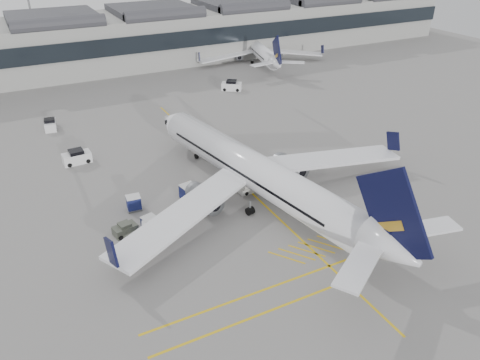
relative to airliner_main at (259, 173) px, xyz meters
name	(u,v)px	position (x,y,z in m)	size (l,w,h in m)	color
ground	(194,240)	(-9.98, -4.13, -3.50)	(220.00, 220.00, 0.00)	gray
terminal	(67,43)	(-9.98, 67.80, 2.64)	(200.00, 20.45, 12.40)	#9E9E99
apron_markings	(236,178)	(0.02, 5.87, -3.50)	(0.25, 60.00, 0.01)	gold
airliner_main	(259,173)	(0.00, 0.00, 0.00)	(40.48, 44.57, 11.93)	white
airliner_far	(259,50)	(31.37, 55.50, -0.89)	(29.76, 32.89, 8.89)	white
belt_loader	(252,185)	(0.53, 2.39, -2.89)	(5.28, 2.20, 2.11)	beige
baggage_cart_a	(188,192)	(-7.45, 3.73, -2.44)	(2.15, 1.89, 1.99)	gray
baggage_cart_b	(149,223)	(-13.54, -0.26, -2.62)	(1.85, 1.65, 1.66)	gray
baggage_cart_c	(134,203)	(-13.89, 4.51, -2.55)	(1.82, 1.55, 1.78)	gray
baggage_cart_d	(149,229)	(-13.90, -1.23, -2.66)	(1.79, 1.62, 1.58)	gray
ramp_agent_a	(189,188)	(-6.94, 4.86, -2.60)	(0.66, 0.43, 1.81)	orange
ramp_agent_b	(208,205)	(-6.43, 0.29, -2.65)	(0.83, 0.65, 1.72)	orange
pushback_tug	(125,229)	(-16.10, 0.21, -2.89)	(2.71, 1.95, 1.38)	#4C5144
safety_cone_nose	(197,147)	(-0.95, 16.61, -3.26)	(0.36, 0.36, 0.50)	#F24C0A
safety_cone_engine	(301,191)	(5.53, -1.05, -3.28)	(0.32, 0.32, 0.45)	#F24C0A
service_van_left	(77,157)	(-17.45, 19.97, -2.64)	(3.84, 2.07, 1.93)	silver
service_van_mid	(50,125)	(-18.99, 34.28, -2.72)	(2.16, 3.63, 1.76)	silver
service_van_right	(232,86)	(15.79, 38.88, -2.62)	(4.26, 3.76, 1.98)	silver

